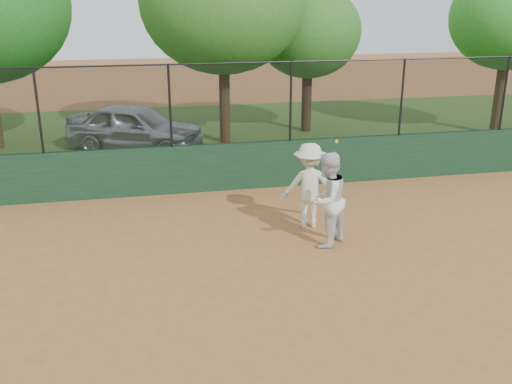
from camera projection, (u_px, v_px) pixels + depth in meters
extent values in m
plane|color=#A66535|center=(235.00, 312.00, 8.91)|extent=(80.00, 80.00, 0.00)
cube|color=#1B3C22|center=(193.00, 169.00, 14.27)|extent=(26.00, 0.20, 1.20)
cube|color=#2B4D18|center=(176.00, 138.00, 20.01)|extent=(36.00, 12.00, 0.01)
imported|color=#9FA4A8|center=(135.00, 128.00, 18.15)|extent=(4.67, 3.50, 1.48)
imported|color=silver|center=(327.00, 200.00, 11.06)|extent=(1.16, 1.14, 1.89)
imported|color=beige|center=(309.00, 186.00, 11.99)|extent=(1.24, 0.78, 1.83)
sphere|color=#B5CE2D|center=(337.00, 142.00, 11.51)|extent=(0.07, 0.07, 0.07)
cube|color=black|center=(191.00, 105.00, 13.75)|extent=(26.00, 0.02, 2.00)
cylinder|color=black|center=(189.00, 64.00, 13.43)|extent=(26.00, 0.04, 0.04)
cylinder|color=black|center=(38.00, 111.00, 13.06)|extent=(0.06, 0.06, 2.00)
cylinder|color=black|center=(170.00, 106.00, 13.65)|extent=(0.06, 0.06, 2.00)
cylinder|color=black|center=(291.00, 102.00, 14.25)|extent=(0.06, 0.06, 2.00)
cylinder|color=black|center=(402.00, 97.00, 14.84)|extent=(0.06, 0.06, 2.00)
cylinder|color=black|center=(504.00, 94.00, 15.43)|extent=(0.06, 0.06, 2.00)
cylinder|color=#482D19|center=(225.00, 105.00, 18.98)|extent=(0.36, 0.36, 2.52)
ellipsoid|color=#316520|center=(223.00, 1.00, 17.91)|extent=(5.26, 4.78, 4.54)
cylinder|color=#3A2413|center=(306.00, 103.00, 20.70)|extent=(0.36, 0.36, 2.09)
ellipsoid|color=#2D5D1E|center=(309.00, 32.00, 19.89)|extent=(3.72, 3.38, 3.21)
cylinder|color=#4B2F1A|center=(498.00, 100.00, 20.23)|extent=(0.36, 0.36, 2.46)
ellipsoid|color=#2C7621|center=(510.00, 17.00, 19.32)|extent=(4.08, 3.71, 3.53)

